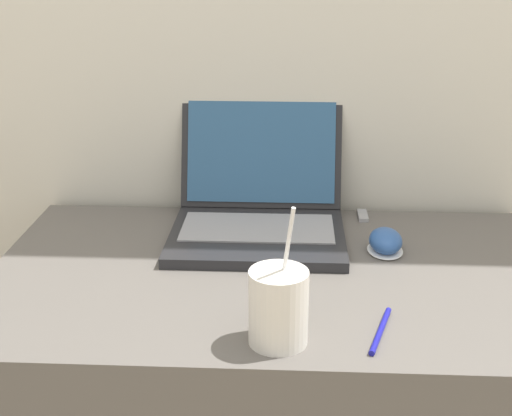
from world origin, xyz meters
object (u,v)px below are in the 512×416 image
object	(u,v)px
usb_stick	(363,216)
laptop	(259,206)
pen	(381,331)
computer_mouse	(385,242)
drink_cup	(278,306)

from	to	relation	value
usb_stick	laptop	bearing A→B (deg)	-158.94
laptop	pen	world-z (taller)	laptop
laptop	computer_mouse	size ratio (longest dim) A/B	3.85
laptop	computer_mouse	distance (m)	0.26
drink_cup	pen	size ratio (longest dim) A/B	1.62
laptop	pen	size ratio (longest dim) A/B	2.68
computer_mouse	drink_cup	bearing A→B (deg)	-120.17
pen	usb_stick	bearing A→B (deg)	88.07
drink_cup	pen	world-z (taller)	drink_cup
drink_cup	laptop	bearing A→B (deg)	96.51
computer_mouse	pen	xyz separation A→B (m)	(-0.04, -0.30, -0.01)
laptop	pen	xyz separation A→B (m)	(0.20, -0.39, -0.05)
computer_mouse	usb_stick	bearing A→B (deg)	98.37
drink_cup	computer_mouse	world-z (taller)	drink_cup
laptop	usb_stick	size ratio (longest dim) A/B	5.87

